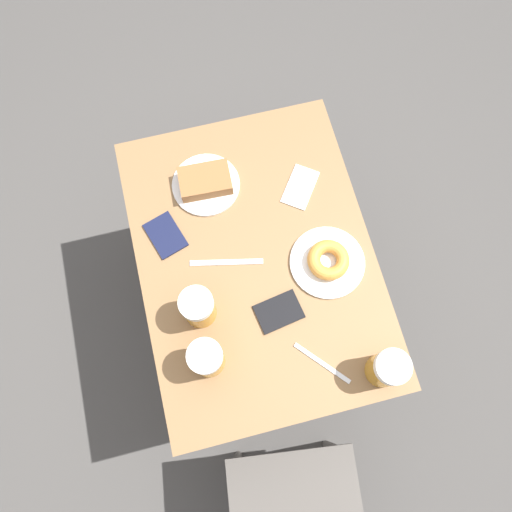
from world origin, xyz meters
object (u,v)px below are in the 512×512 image
object	(u,v)px
passport_far_edge	(165,235)
napkin_folded	(300,187)
plate_with_cake	(205,182)
passport_near_edge	(279,312)
plate_with_donut	(328,261)
knife	(226,262)
beer_mug_right	(207,358)
beer_mug_center	(387,369)
beer_mug_left	(198,308)
fork	(322,363)

from	to	relation	value
passport_far_edge	napkin_folded	bearing A→B (deg)	-172.90
plate_with_cake	passport_near_edge	distance (m)	0.45
plate_with_donut	passport_near_edge	bearing A→B (deg)	31.28
knife	passport_near_edge	size ratio (longest dim) A/B	1.53
plate_with_donut	beer_mug_right	size ratio (longest dim) A/B	1.55
beer_mug_right	knife	world-z (taller)	beer_mug_right
beer_mug_center	beer_mug_left	bearing A→B (deg)	-32.14
plate_with_cake	fork	distance (m)	0.63
plate_with_donut	fork	xyz separation A→B (m)	(0.10, 0.27, -0.02)
beer_mug_left	passport_near_edge	distance (m)	0.23
passport_far_edge	beer_mug_right	bearing A→B (deg)	96.72
fork	passport_near_edge	world-z (taller)	passport_near_edge
beer_mug_right	fork	bearing A→B (deg)	164.81
fork	passport_far_edge	world-z (taller)	passport_far_edge
beer_mug_right	napkin_folded	world-z (taller)	beer_mug_right
beer_mug_right	fork	xyz separation A→B (m)	(-0.30, 0.08, -0.07)
beer_mug_center	passport_far_edge	bearing A→B (deg)	-46.94
plate_with_cake	napkin_folded	bearing A→B (deg)	164.61
beer_mug_left	knife	xyz separation A→B (m)	(-0.10, -0.13, -0.07)
fork	passport_far_edge	xyz separation A→B (m)	(0.34, -0.47, 0.00)
beer_mug_center	fork	world-z (taller)	beer_mug_center
passport_far_edge	plate_with_cake	bearing A→B (deg)	-139.40
plate_with_cake	beer_mug_left	bearing A→B (deg)	75.53
plate_with_donut	passport_far_edge	distance (m)	0.48
beer_mug_left	fork	distance (m)	0.37
beer_mug_left	passport_far_edge	size ratio (longest dim) A/B	0.95
beer_mug_right	knife	bearing A→B (deg)	-112.68
beer_mug_left	napkin_folded	bearing A→B (deg)	-140.94
beer_mug_right	passport_near_edge	size ratio (longest dim) A/B	1.01
beer_mug_center	knife	size ratio (longest dim) A/B	0.66
knife	beer_mug_center	bearing A→B (deg)	129.95
fork	beer_mug_center	bearing A→B (deg)	158.47
plate_with_cake	beer_mug_right	world-z (taller)	beer_mug_right
beer_mug_left	fork	world-z (taller)	beer_mug_left
plate_with_cake	beer_mug_center	bearing A→B (deg)	117.50
passport_far_edge	plate_with_donut	bearing A→B (deg)	155.76
plate_with_donut	beer_mug_right	xyz separation A→B (m)	(0.39, 0.19, 0.05)
napkin_folded	knife	distance (m)	0.33
plate_with_donut	fork	bearing A→B (deg)	70.66
beer_mug_left	fork	bearing A→B (deg)	143.18
beer_mug_left	passport_far_edge	distance (m)	0.27
knife	passport_near_edge	xyz separation A→B (m)	(-0.11, 0.18, 0.00)
napkin_folded	passport_near_edge	bearing A→B (deg)	65.48
plate_with_cake	beer_mug_left	size ratio (longest dim) A/B	1.47
beer_mug_right	passport_far_edge	bearing A→B (deg)	-83.28
beer_mug_left	knife	world-z (taller)	beer_mug_left
plate_with_donut	passport_near_edge	distance (m)	0.20
beer_mug_center	knife	bearing A→B (deg)	-50.05
beer_mug_right	passport_near_edge	distance (m)	0.25
fork	passport_near_edge	xyz separation A→B (m)	(0.08, -0.17, 0.00)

